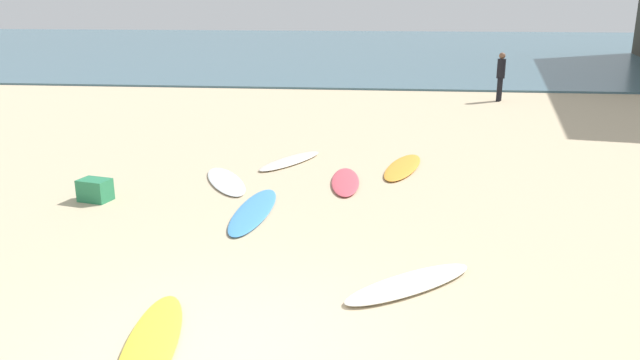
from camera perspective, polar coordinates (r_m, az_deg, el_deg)
name	(u,v)px	position (r m, az deg, el deg)	size (l,w,h in m)	color
ground_plane	(226,359)	(6.61, -8.60, -15.95)	(120.00, 120.00, 0.00)	#C6B28E
ocean_water	(363,47)	(44.26, 3.92, 12.03)	(120.00, 40.00, 0.08)	#426675
surfboard_0	(409,284)	(8.02, 8.19, -9.38)	(0.53, 2.01, 0.09)	silver
surfboard_1	(403,167)	(13.29, 7.61, 1.19)	(0.60, 2.28, 0.07)	orange
surfboard_2	(290,161)	(13.68, -2.75, 1.77)	(0.52, 2.05, 0.08)	silver
surfboard_3	(254,211)	(10.59, -6.11, -2.83)	(0.57, 2.43, 0.06)	#4290D4
surfboard_4	(345,182)	(12.16, 2.34, -0.14)	(0.54, 1.94, 0.07)	#D84A59
surfboard_5	(226,181)	(12.33, -8.62, -0.11)	(0.60, 2.08, 0.06)	silver
surfboard_6	(151,344)	(6.93, -15.24, -14.35)	(0.55, 2.19, 0.08)	yellow
beachgoer_near	(501,74)	(22.51, 16.24, 9.29)	(0.37, 0.37, 1.66)	black
beach_cooler	(95,190)	(11.79, -19.93, -0.87)	(0.54, 0.38, 0.39)	#287F51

